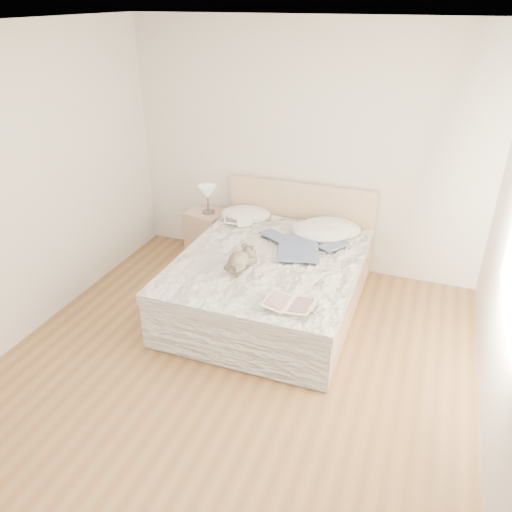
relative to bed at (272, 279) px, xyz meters
name	(u,v)px	position (x,y,z in m)	size (l,w,h in m)	color
floor	(226,377)	(0.00, -1.19, -0.31)	(4.00, 4.50, 0.00)	brown
ceiling	(213,27)	(0.00, -1.19, 2.39)	(4.00, 4.50, 0.00)	white
wall_back	(305,151)	(0.00, 1.06, 1.04)	(4.00, 0.02, 2.70)	beige
wall_left	(4,198)	(-2.00, -1.19, 1.04)	(0.02, 4.50, 2.70)	beige
bed	(272,279)	(0.00, 0.00, 0.00)	(1.72, 2.14, 1.00)	tan
nightstand	(208,233)	(-1.11, 0.83, -0.03)	(0.45, 0.40, 0.56)	tan
table_lamp	(208,194)	(-1.08, 0.81, 0.50)	(0.22, 0.22, 0.34)	#4D4942
pillow_left	(246,214)	(-0.57, 0.75, 0.33)	(0.56, 0.40, 0.17)	silver
pillow_middle	(318,232)	(0.32, 0.56, 0.33)	(0.62, 0.43, 0.18)	silver
pillow_right	(330,228)	(0.42, 0.69, 0.33)	(0.66, 0.46, 0.20)	white
blouse	(298,248)	(0.22, 0.15, 0.32)	(0.63, 0.67, 0.03)	#354163
photo_book	(238,221)	(-0.59, 0.55, 0.32)	(0.34, 0.23, 0.03)	white
childrens_book	(289,304)	(0.43, -0.85, 0.32)	(0.41, 0.28, 0.03)	#F4E5C4
teddy_bear	(238,266)	(-0.18, -0.44, 0.34)	(0.23, 0.33, 0.17)	brown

